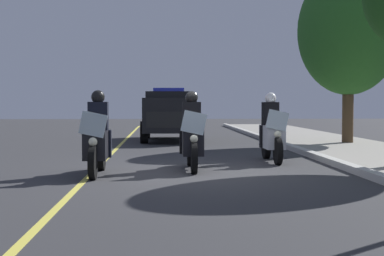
{
  "coord_description": "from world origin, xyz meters",
  "views": [
    {
      "loc": [
        11.69,
        -0.67,
        1.45
      ],
      "look_at": [
        -0.69,
        0.0,
        0.9
      ],
      "focal_mm": 52.26,
      "sensor_mm": 36.0,
      "label": 1
    }
  ],
  "objects_px": {
    "police_motorcycle_trailing": "(272,133)",
    "police_motorcycle_lead_right": "(192,138)",
    "police_motorcycle_lead_left": "(97,140)",
    "tree_far_back": "(349,31)",
    "police_suv": "(169,113)"
  },
  "relations": [
    {
      "from": "police_motorcycle_lead_left",
      "to": "tree_far_back",
      "type": "distance_m",
      "value": 11.24
    },
    {
      "from": "police_motorcycle_lead_left",
      "to": "police_suv",
      "type": "relative_size",
      "value": 0.44
    },
    {
      "from": "police_suv",
      "to": "police_motorcycle_lead_right",
      "type": "bearing_deg",
      "value": 2.37
    },
    {
      "from": "police_suv",
      "to": "tree_far_back",
      "type": "bearing_deg",
      "value": 65.01
    },
    {
      "from": "police_motorcycle_lead_right",
      "to": "police_suv",
      "type": "height_order",
      "value": "police_suv"
    },
    {
      "from": "police_motorcycle_lead_left",
      "to": "police_motorcycle_trailing",
      "type": "relative_size",
      "value": 1.0
    },
    {
      "from": "police_motorcycle_lead_right",
      "to": "police_motorcycle_lead_left",
      "type": "bearing_deg",
      "value": -68.06
    },
    {
      "from": "police_motorcycle_lead_left",
      "to": "tree_far_back",
      "type": "bearing_deg",
      "value": 134.34
    },
    {
      "from": "police_motorcycle_lead_right",
      "to": "police_motorcycle_trailing",
      "type": "distance_m",
      "value": 2.59
    },
    {
      "from": "police_motorcycle_lead_left",
      "to": "police_motorcycle_lead_right",
      "type": "relative_size",
      "value": 1.0
    },
    {
      "from": "police_suv",
      "to": "tree_far_back",
      "type": "relative_size",
      "value": 0.81
    },
    {
      "from": "police_motorcycle_lead_left",
      "to": "tree_far_back",
      "type": "relative_size",
      "value": 0.35
    },
    {
      "from": "police_motorcycle_trailing",
      "to": "police_motorcycle_lead_right",
      "type": "bearing_deg",
      "value": -53.03
    },
    {
      "from": "tree_far_back",
      "to": "police_motorcycle_lead_right",
      "type": "bearing_deg",
      "value": -40.42
    },
    {
      "from": "police_motorcycle_lead_left",
      "to": "police_motorcycle_lead_right",
      "type": "height_order",
      "value": "same"
    }
  ]
}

